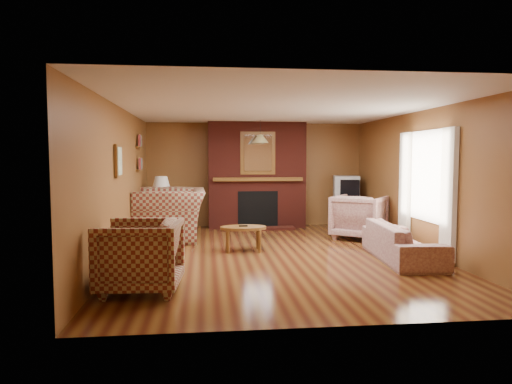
{
  "coord_description": "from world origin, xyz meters",
  "views": [
    {
      "loc": [
        -1.16,
        -7.36,
        1.6
      ],
      "look_at": [
        -0.28,
        0.6,
        1.0
      ],
      "focal_mm": 32.0,
      "sensor_mm": 36.0,
      "label": 1
    }
  ],
  "objects": [
    {
      "name": "floor",
      "position": [
        0.0,
        0.0,
        0.0
      ],
      "size": [
        6.5,
        6.5,
        0.0
      ],
      "primitive_type": "plane",
      "color": "#481E0F",
      "rests_on": "ground"
    },
    {
      "name": "plaid_loveseat",
      "position": [
        -1.85,
        1.64,
        0.5
      ],
      "size": [
        1.38,
        1.56,
        0.99
      ],
      "primitive_type": "imported",
      "rotation": [
        0.0,
        0.0,
        -1.54
      ],
      "color": "maroon",
      "rests_on": "floor"
    },
    {
      "name": "wall_right",
      "position": [
        2.5,
        0.0,
        1.2
      ],
      "size": [
        0.0,
        6.5,
        6.5
      ],
      "primitive_type": "plane",
      "rotation": [
        1.57,
        0.0,
        -1.57
      ],
      "color": "brown",
      "rests_on": "floor"
    },
    {
      "name": "wall_left",
      "position": [
        -2.5,
        0.0,
        1.2
      ],
      "size": [
        0.0,
        6.5,
        6.5
      ],
      "primitive_type": "plane",
      "rotation": [
        1.57,
        0.0,
        1.57
      ],
      "color": "brown",
      "rests_on": "floor"
    },
    {
      "name": "side_table",
      "position": [
        -2.1,
        2.45,
        0.28
      ],
      "size": [
        0.46,
        0.46,
        0.56
      ],
      "primitive_type": "cube",
      "rotation": [
        0.0,
        0.0,
        0.09
      ],
      "color": "brown",
      "rests_on": "floor"
    },
    {
      "name": "wall_front",
      "position": [
        0.0,
        -3.25,
        1.2
      ],
      "size": [
        6.5,
        0.0,
        6.5
      ],
      "primitive_type": "plane",
      "rotation": [
        -1.57,
        0.0,
        0.0
      ],
      "color": "brown",
      "rests_on": "floor"
    },
    {
      "name": "floral_armchair",
      "position": [
        1.84,
        1.28,
        0.44
      ],
      "size": [
        1.32,
        1.32,
        0.87
      ],
      "primitive_type": "imported",
      "rotation": [
        0.0,
        0.0,
        2.51
      ],
      "color": "#C7B29A",
      "rests_on": "floor"
    },
    {
      "name": "ceiling",
      "position": [
        0.0,
        0.0,
        2.4
      ],
      "size": [
        6.5,
        6.5,
        0.0
      ],
      "primitive_type": "plane",
      "rotation": [
        3.14,
        0.0,
        0.0
      ],
      "color": "silver",
      "rests_on": "wall_back"
    },
    {
      "name": "pendant_light",
      "position": [
        0.0,
        2.3,
        2.0
      ],
      "size": [
        0.36,
        0.36,
        0.48
      ],
      "color": "black",
      "rests_on": "ceiling"
    },
    {
      "name": "plaid_armchair",
      "position": [
        -1.95,
        -1.88,
        0.43
      ],
      "size": [
        1.02,
        0.99,
        0.87
      ],
      "primitive_type": "imported",
      "rotation": [
        0.0,
        0.0,
        -1.64
      ],
      "color": "maroon",
      "rests_on": "floor"
    },
    {
      "name": "fireplace",
      "position": [
        0.0,
        2.98,
        1.18
      ],
      "size": [
        2.2,
        0.82,
        2.4
      ],
      "color": "#521911",
      "rests_on": "floor"
    },
    {
      "name": "crt_tv",
      "position": [
        2.05,
        2.79,
        0.92
      ],
      "size": [
        0.66,
        0.65,
        0.52
      ],
      "color": "#A6A8AD",
      "rests_on": "tv_stand"
    },
    {
      "name": "tv_stand",
      "position": [
        2.05,
        2.8,
        0.33
      ],
      "size": [
        0.66,
        0.61,
        0.67
      ],
      "primitive_type": "cube",
      "rotation": [
        0.0,
        0.0,
        0.09
      ],
      "color": "black",
      "rests_on": "floor"
    },
    {
      "name": "window_right",
      "position": [
        2.45,
        -0.2,
        1.13
      ],
      "size": [
        0.1,
        1.85,
        2.0
      ],
      "color": "beige",
      "rests_on": "wall_right"
    },
    {
      "name": "wall_back",
      "position": [
        0.0,
        3.25,
        1.2
      ],
      "size": [
        6.5,
        0.0,
        6.5
      ],
      "primitive_type": "plane",
      "rotation": [
        1.57,
        0.0,
        0.0
      ],
      "color": "brown",
      "rests_on": "floor"
    },
    {
      "name": "table_lamp",
      "position": [
        -2.1,
        2.45,
        0.92
      ],
      "size": [
        0.39,
        0.39,
        0.64
      ],
      "color": "white",
      "rests_on": "side_table"
    },
    {
      "name": "coffee_table",
      "position": [
        -0.53,
        0.34,
        0.37
      ],
      "size": [
        0.79,
        0.49,
        0.45
      ],
      "color": "brown",
      "rests_on": "floor"
    },
    {
      "name": "botanical_print",
      "position": [
        -2.47,
        -0.3,
        1.55
      ],
      "size": [
        0.05,
        0.4,
        0.5
      ],
      "color": "brown",
      "rests_on": "wall_left"
    },
    {
      "name": "floral_sofa",
      "position": [
        1.9,
        -0.59,
        0.28
      ],
      "size": [
        0.92,
        2.0,
        0.57
      ],
      "primitive_type": "imported",
      "rotation": [
        0.0,
        0.0,
        1.49
      ],
      "color": "#C7B29A",
      "rests_on": "floor"
    },
    {
      "name": "bookshelf",
      "position": [
        -2.44,
        1.9,
        1.67
      ],
      "size": [
        0.09,
        0.55,
        0.71
      ],
      "color": "brown",
      "rests_on": "wall_left"
    }
  ]
}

